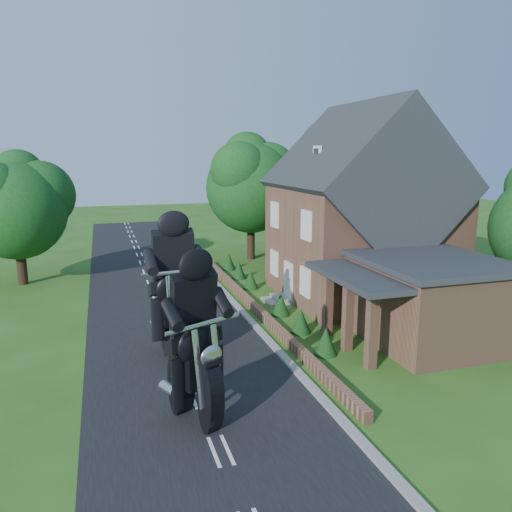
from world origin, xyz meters
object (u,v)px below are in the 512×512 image
object	(u,v)px
motorcycle_follow	(176,334)
motorcycle_lead	(196,398)
garden_wall	(254,307)
annex	(427,299)
house	(361,216)

from	to	relation	value
motorcycle_follow	motorcycle_lead	bearing A→B (deg)	79.23
garden_wall	motorcycle_lead	world-z (taller)	motorcycle_lead
annex	motorcycle_follow	bearing A→B (deg)	171.53
house	garden_wall	bearing A→B (deg)	-170.83
garden_wall	annex	xyz separation A→B (m)	(5.57, -5.80, 1.57)
motorcycle_lead	garden_wall	bearing A→B (deg)	-141.32
motorcycle_lead	motorcycle_follow	size ratio (longest dim) A/B	0.92
house	motorcycle_lead	distance (m)	15.43
annex	motorcycle_lead	world-z (taller)	annex
annex	motorcycle_follow	xyz separation A→B (m)	(-10.03, 1.49, -0.94)
house	motorcycle_follow	size ratio (longest dim) A/B	5.74
motorcycle_lead	motorcycle_follow	world-z (taller)	motorcycle_follow
garden_wall	annex	world-z (taller)	annex
motorcycle_lead	motorcycle_follow	bearing A→B (deg)	-117.01
garden_wall	motorcycle_lead	distance (m)	10.49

